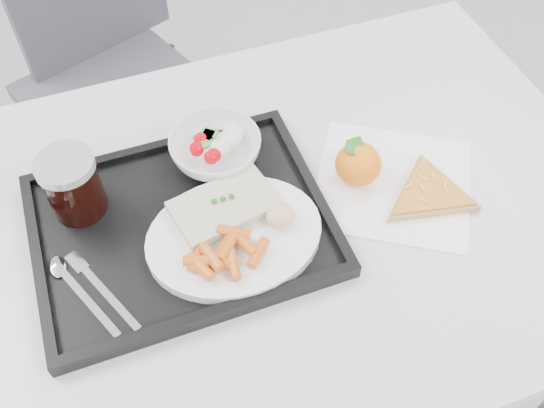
{
  "coord_description": "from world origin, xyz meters",
  "views": [
    {
      "loc": [
        -0.18,
        -0.25,
        1.53
      ],
      "look_at": [
        0.02,
        0.3,
        0.77
      ],
      "focal_mm": 40.0,
      "sensor_mm": 36.0,
      "label": 1
    }
  ],
  "objects_px": {
    "tray": "(182,226)",
    "tangerine": "(358,164)",
    "pizza_slice": "(429,194)",
    "dinner_plate": "(234,236)",
    "chair": "(106,51)",
    "cola_glass": "(72,184)",
    "salad_bowl": "(216,149)",
    "table": "(258,239)"
  },
  "relations": [
    {
      "from": "tray",
      "to": "tangerine",
      "type": "height_order",
      "value": "tangerine"
    },
    {
      "from": "table",
      "to": "salad_bowl",
      "type": "xyz_separation_m",
      "value": [
        -0.03,
        0.13,
        0.11
      ]
    },
    {
      "from": "chair",
      "to": "salad_bowl",
      "type": "height_order",
      "value": "chair"
    },
    {
      "from": "chair",
      "to": "pizza_slice",
      "type": "height_order",
      "value": "chair"
    },
    {
      "from": "table",
      "to": "dinner_plate",
      "type": "distance_m",
      "value": 0.11
    },
    {
      "from": "tray",
      "to": "tangerine",
      "type": "distance_m",
      "value": 0.3
    },
    {
      "from": "tangerine",
      "to": "dinner_plate",
      "type": "bearing_deg",
      "value": -165.97
    },
    {
      "from": "cola_glass",
      "to": "pizza_slice",
      "type": "relative_size",
      "value": 0.48
    },
    {
      "from": "tangerine",
      "to": "pizza_slice",
      "type": "relative_size",
      "value": 0.44
    },
    {
      "from": "tangerine",
      "to": "pizza_slice",
      "type": "height_order",
      "value": "tangerine"
    },
    {
      "from": "dinner_plate",
      "to": "cola_glass",
      "type": "bearing_deg",
      "value": 145.37
    },
    {
      "from": "table",
      "to": "cola_glass",
      "type": "bearing_deg",
      "value": 158.52
    },
    {
      "from": "chair",
      "to": "cola_glass",
      "type": "height_order",
      "value": "chair"
    },
    {
      "from": "dinner_plate",
      "to": "salad_bowl",
      "type": "distance_m",
      "value": 0.17
    },
    {
      "from": "chair",
      "to": "pizza_slice",
      "type": "relative_size",
      "value": 4.1
    },
    {
      "from": "pizza_slice",
      "to": "salad_bowl",
      "type": "bearing_deg",
      "value": 148.02
    },
    {
      "from": "salad_bowl",
      "to": "cola_glass",
      "type": "bearing_deg",
      "value": -174.17
    },
    {
      "from": "table",
      "to": "tangerine",
      "type": "height_order",
      "value": "tangerine"
    },
    {
      "from": "tray",
      "to": "tangerine",
      "type": "relative_size",
      "value": 4.55
    },
    {
      "from": "table",
      "to": "tray",
      "type": "bearing_deg",
      "value": 173.04
    },
    {
      "from": "cola_glass",
      "to": "tangerine",
      "type": "xyz_separation_m",
      "value": [
        0.44,
        -0.09,
        -0.04
      ]
    },
    {
      "from": "pizza_slice",
      "to": "chair",
      "type": "bearing_deg",
      "value": 116.35
    },
    {
      "from": "tray",
      "to": "pizza_slice",
      "type": "distance_m",
      "value": 0.4
    },
    {
      "from": "table",
      "to": "tangerine",
      "type": "xyz_separation_m",
      "value": [
        0.18,
        0.02,
        0.1
      ]
    },
    {
      "from": "tray",
      "to": "pizza_slice",
      "type": "height_order",
      "value": "tray"
    },
    {
      "from": "tray",
      "to": "tangerine",
      "type": "xyz_separation_m",
      "value": [
        0.3,
        0.0,
        0.03
      ]
    },
    {
      "from": "chair",
      "to": "tangerine",
      "type": "distance_m",
      "value": 0.86
    },
    {
      "from": "salad_bowl",
      "to": "tangerine",
      "type": "xyz_separation_m",
      "value": [
        0.21,
        -0.11,
        -0.0
      ]
    },
    {
      "from": "tangerine",
      "to": "pizza_slice",
      "type": "bearing_deg",
      "value": -40.31
    },
    {
      "from": "pizza_slice",
      "to": "dinner_plate",
      "type": "bearing_deg",
      "value": 176.28
    },
    {
      "from": "salad_bowl",
      "to": "cola_glass",
      "type": "relative_size",
      "value": 1.41
    },
    {
      "from": "table",
      "to": "pizza_slice",
      "type": "height_order",
      "value": "pizza_slice"
    },
    {
      "from": "salad_bowl",
      "to": "tangerine",
      "type": "distance_m",
      "value": 0.24
    },
    {
      "from": "salad_bowl",
      "to": "pizza_slice",
      "type": "distance_m",
      "value": 0.36
    },
    {
      "from": "tray",
      "to": "cola_glass",
      "type": "xyz_separation_m",
      "value": [
        -0.14,
        0.09,
        0.06
      ]
    },
    {
      "from": "cola_glass",
      "to": "dinner_plate",
      "type": "bearing_deg",
      "value": -34.63
    },
    {
      "from": "chair",
      "to": "dinner_plate",
      "type": "relative_size",
      "value": 3.44
    },
    {
      "from": "cola_glass",
      "to": "pizza_slice",
      "type": "xyz_separation_m",
      "value": [
        0.53,
        -0.17,
        -0.06
      ]
    },
    {
      "from": "tray",
      "to": "table",
      "type": "bearing_deg",
      "value": -6.96
    },
    {
      "from": "pizza_slice",
      "to": "cola_glass",
      "type": "bearing_deg",
      "value": 162.8
    },
    {
      "from": "dinner_plate",
      "to": "pizza_slice",
      "type": "xyz_separation_m",
      "value": [
        0.33,
        -0.02,
        -0.01
      ]
    },
    {
      "from": "chair",
      "to": "cola_glass",
      "type": "xyz_separation_m",
      "value": [
        -0.12,
        -0.67,
        0.28
      ]
    }
  ]
}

